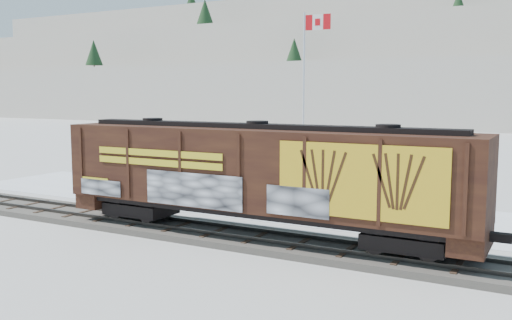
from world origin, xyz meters
The scene contains 9 objects.
ground centered at (0.00, 0.00, 0.00)m, with size 500.00×500.00×0.00m, color white.
rail_track centered at (0.00, 0.00, 0.15)m, with size 50.00×3.40×0.43m.
parking_strip centered at (0.00, 7.50, 0.01)m, with size 40.00×8.00×0.03m, color white.
hillside centered at (-0.05, 139.79, 14.37)m, with size 360.00×110.00×93.00m.
hopper_railcar centered at (3.95, -0.01, 2.96)m, with size 18.00×3.06×4.54m.
flagpole centered at (-0.51, 14.88, 4.26)m, with size 2.30×0.90×11.51m.
car_silver centered at (-5.92, 6.31, 0.69)m, with size 1.57×3.90×1.33m, color #9FA1A6.
car_white centered at (-2.97, 7.17, 0.84)m, with size 1.71×4.91×1.62m, color silver.
car_dark centered at (3.11, 8.25, 0.78)m, with size 2.09×5.14×1.49m, color black.
Camera 1 is at (15.05, -20.39, 6.22)m, focal length 40.00 mm.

